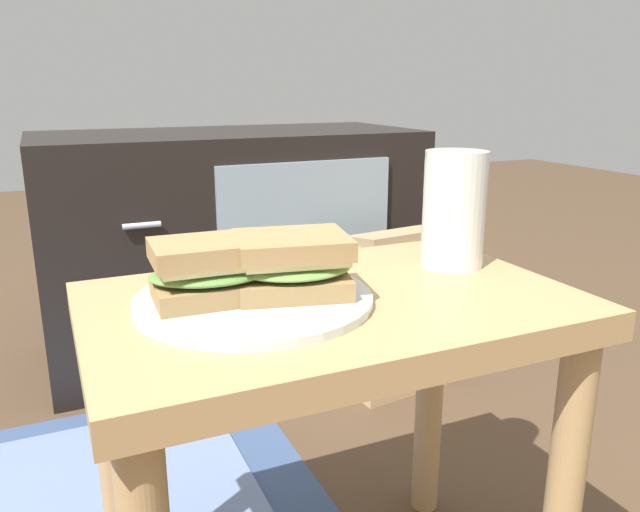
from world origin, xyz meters
TOP-DOWN VIEW (x-y plane):
  - side_table at (0.00, 0.00)m, footprint 0.56×0.36m
  - tv_cabinet at (0.15, 0.95)m, footprint 0.96×0.46m
  - plate at (-0.09, 0.01)m, footprint 0.27×0.27m
  - sandwich_front at (-0.13, 0.02)m, footprint 0.14×0.10m
  - sandwich_back at (-0.05, 0.01)m, footprint 0.15×0.14m
  - beer_glass at (0.20, 0.05)m, footprint 0.08×0.08m
  - paper_bag at (0.42, 0.54)m, footprint 0.24×0.15m

SIDE VIEW (x-z plane):
  - paper_bag at x=0.42m, z-range -0.01..0.38m
  - tv_cabinet at x=0.15m, z-range 0.00..0.58m
  - side_table at x=0.00m, z-range 0.14..0.60m
  - plate at x=-0.09m, z-range 0.46..0.47m
  - sandwich_front at x=-0.13m, z-range 0.47..0.54m
  - sandwich_back at x=-0.05m, z-range 0.47..0.54m
  - beer_glass at x=0.20m, z-range 0.46..0.61m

